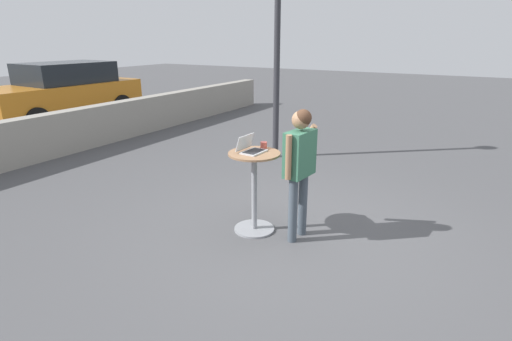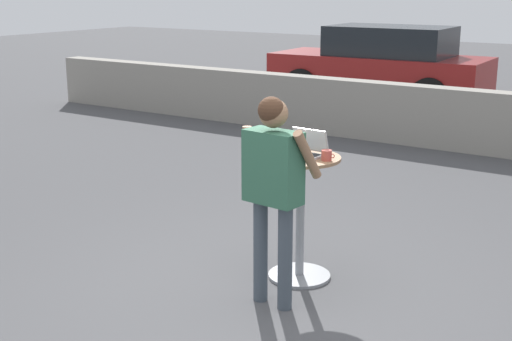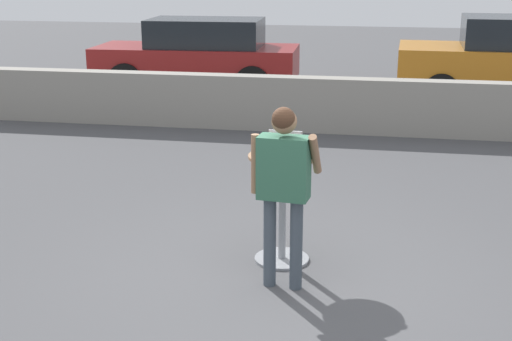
# 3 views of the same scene
# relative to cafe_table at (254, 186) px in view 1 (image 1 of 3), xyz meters

# --- Properties ---
(ground_plane) EXTENTS (50.00, 50.00, 0.00)m
(ground_plane) POSITION_rel_cafe_table_xyz_m (0.12, -0.59, -0.60)
(ground_plane) COLOR #4C4C4F
(pavement_kerb) EXTENTS (17.19, 0.35, 0.90)m
(pavement_kerb) POSITION_rel_cafe_table_xyz_m (0.12, 5.32, -0.15)
(pavement_kerb) COLOR gray
(pavement_kerb) RESTS_ON ground_plane
(cafe_table) EXTENTS (0.64, 0.64, 1.04)m
(cafe_table) POSITION_rel_cafe_table_xyz_m (0.00, 0.00, 0.00)
(cafe_table) COLOR gray
(cafe_table) RESTS_ON ground_plane
(laptop) EXTENTS (0.33, 0.29, 0.21)m
(laptop) POSITION_rel_cafe_table_xyz_m (0.00, 0.05, 0.48)
(laptop) COLOR #B7BABF
(laptop) RESTS_ON cafe_table
(coffee_mug) EXTENTS (0.11, 0.08, 0.08)m
(coffee_mug) POSITION_rel_cafe_table_xyz_m (0.23, -0.00, 0.48)
(coffee_mug) COLOR #C14C42
(coffee_mug) RESTS_ON cafe_table
(standing_person) EXTENTS (0.59, 0.34, 1.61)m
(standing_person) POSITION_rel_cafe_table_xyz_m (0.09, -0.56, 0.42)
(standing_person) COLOR #424C56
(standing_person) RESTS_ON ground_plane
(parked_car_near_street) EXTENTS (4.48, 2.08, 1.67)m
(parked_car_near_street) POSITION_rel_cafe_table_xyz_m (3.41, 8.55, 0.25)
(parked_car_near_street) COLOR #B76B19
(parked_car_near_street) RESTS_ON ground_plane
(street_lamp) EXTENTS (0.32, 0.32, 4.00)m
(street_lamp) POSITION_rel_cafe_table_xyz_m (3.09, 1.31, 2.01)
(street_lamp) COLOR #2D2D33
(street_lamp) RESTS_ON ground_plane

